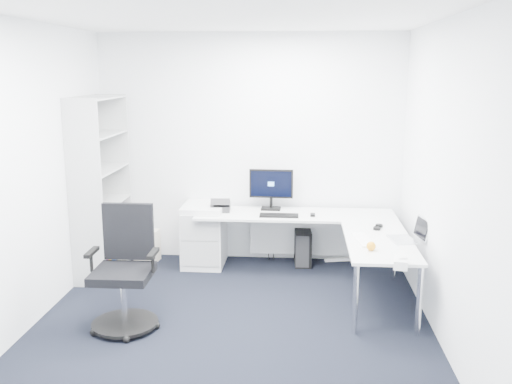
# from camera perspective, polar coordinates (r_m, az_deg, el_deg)

# --- Properties ---
(ground) EXTENTS (4.20, 4.20, 0.00)m
(ground) POSITION_cam_1_polar(r_m,az_deg,el_deg) (5.18, -2.64, -13.90)
(ground) COLOR black
(ceiling) EXTENTS (4.20, 4.20, 0.00)m
(ceiling) POSITION_cam_1_polar(r_m,az_deg,el_deg) (4.67, -2.98, 17.38)
(ceiling) COLOR white
(wall_back) EXTENTS (3.60, 0.02, 2.70)m
(wall_back) POSITION_cam_1_polar(r_m,az_deg,el_deg) (6.81, -0.57, 4.34)
(wall_back) COLOR white
(wall_back) RESTS_ON ground
(wall_front) EXTENTS (3.60, 0.02, 2.70)m
(wall_front) POSITION_cam_1_polar(r_m,az_deg,el_deg) (2.74, -8.36, -7.60)
(wall_front) COLOR white
(wall_front) RESTS_ON ground
(wall_left) EXTENTS (0.02, 4.20, 2.70)m
(wall_left) POSITION_cam_1_polar(r_m,az_deg,el_deg) (5.28, -22.57, 1.15)
(wall_left) COLOR white
(wall_left) RESTS_ON ground
(wall_right) EXTENTS (0.02, 4.20, 2.70)m
(wall_right) POSITION_cam_1_polar(r_m,az_deg,el_deg) (4.86, 18.76, 0.55)
(wall_right) COLOR white
(wall_right) RESTS_ON ground
(l_desk) EXTENTS (2.27, 1.27, 0.66)m
(l_desk) POSITION_cam_1_polar(r_m,az_deg,el_deg) (6.32, 3.89, -5.78)
(l_desk) COLOR silver
(l_desk) RESTS_ON ground
(drawer_pedestal) EXTENTS (0.47, 0.59, 0.73)m
(drawer_pedestal) POSITION_cam_1_polar(r_m,az_deg,el_deg) (6.79, -5.20, -4.25)
(drawer_pedestal) COLOR silver
(drawer_pedestal) RESTS_ON ground
(bookshelf) EXTENTS (0.39, 1.00, 2.00)m
(bookshelf) POSITION_cam_1_polar(r_m,az_deg,el_deg) (6.58, -15.31, 0.54)
(bookshelf) COLOR #B0B2B2
(bookshelf) RESTS_ON ground
(task_chair) EXTENTS (0.62, 0.62, 1.10)m
(task_chair) POSITION_cam_1_polar(r_m,az_deg,el_deg) (5.18, -13.22, -7.63)
(task_chair) COLOR black
(task_chair) RESTS_ON ground
(black_pc_tower) EXTENTS (0.22, 0.44, 0.42)m
(black_pc_tower) POSITION_cam_1_polar(r_m,az_deg,el_deg) (6.85, 4.67, -5.43)
(black_pc_tower) COLOR black
(black_pc_tower) RESTS_ON ground
(beige_pc_tower) EXTENTS (0.23, 0.42, 0.38)m
(beige_pc_tower) POSITION_cam_1_polar(r_m,az_deg,el_deg) (6.94, -10.81, -5.53)
(beige_pc_tower) COLOR beige
(beige_pc_tower) RESTS_ON ground
(power_strip) EXTENTS (0.32, 0.12, 0.04)m
(power_strip) POSITION_cam_1_polar(r_m,az_deg,el_deg) (7.03, 8.15, -6.69)
(power_strip) COLOR white
(power_strip) RESTS_ON ground
(monitor) EXTENTS (0.52, 0.18, 0.49)m
(monitor) POSITION_cam_1_polar(r_m,az_deg,el_deg) (6.66, 1.52, 0.31)
(monitor) COLOR black
(monitor) RESTS_ON l_desk
(black_keyboard) EXTENTS (0.44, 0.16, 0.02)m
(black_keyboard) POSITION_cam_1_polar(r_m,az_deg,el_deg) (6.40, 2.32, -2.36)
(black_keyboard) COLOR black
(black_keyboard) RESTS_ON l_desk
(mouse) EXTENTS (0.06, 0.09, 0.03)m
(mouse) POSITION_cam_1_polar(r_m,az_deg,el_deg) (6.43, 5.69, -2.29)
(mouse) COLOR black
(mouse) RESTS_ON l_desk
(desk_phone) EXTENTS (0.23, 0.23, 0.15)m
(desk_phone) POSITION_cam_1_polar(r_m,az_deg,el_deg) (6.63, -3.56, -1.26)
(desk_phone) COLOR #272729
(desk_phone) RESTS_ON l_desk
(laptop) EXTENTS (0.37, 0.36, 0.22)m
(laptop) POSITION_cam_1_polar(r_m,az_deg,el_deg) (5.65, 14.45, -3.62)
(laptop) COLOR silver
(laptop) RESTS_ON l_desk
(white_keyboard) EXTENTS (0.19, 0.48, 0.02)m
(white_keyboard) POSITION_cam_1_polar(r_m,az_deg,el_deg) (5.60, 10.67, -4.72)
(white_keyboard) COLOR white
(white_keyboard) RESTS_ON l_desk
(headphones) EXTENTS (0.16, 0.21, 0.05)m
(headphones) POSITION_cam_1_polar(r_m,az_deg,el_deg) (6.04, 12.10, -3.36)
(headphones) COLOR black
(headphones) RESTS_ON l_desk
(orange_fruit) EXTENTS (0.08, 0.08, 0.08)m
(orange_fruit) POSITION_cam_1_polar(r_m,az_deg,el_deg) (5.30, 11.44, -5.33)
(orange_fruit) COLOR orange
(orange_fruit) RESTS_ON l_desk
(tissue_box) EXTENTS (0.15, 0.23, 0.07)m
(tissue_box) POSITION_cam_1_polar(r_m,az_deg,el_deg) (4.93, 14.27, -6.84)
(tissue_box) COLOR white
(tissue_box) RESTS_ON l_desk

